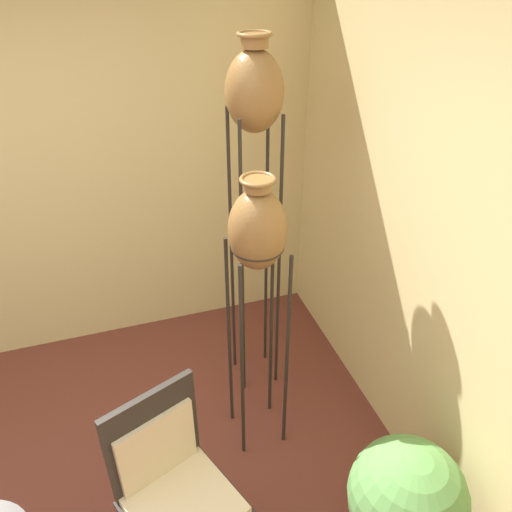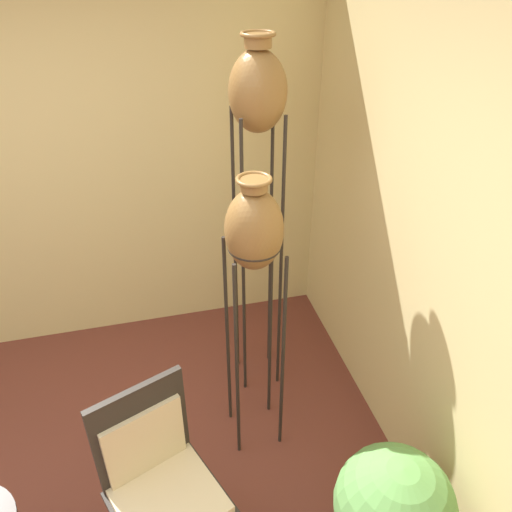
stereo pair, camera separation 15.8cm
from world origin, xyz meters
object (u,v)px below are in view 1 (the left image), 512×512
chair (172,481)px  potted_plant (405,504)px  vase_stand_tall (255,104)px  vase_stand_medium (258,237)px

chair → potted_plant: 1.07m
vase_stand_tall → chair: (-0.73, -1.05, -1.32)m
vase_stand_tall → vase_stand_medium: bearing=-106.3°
vase_stand_medium → potted_plant: vase_stand_medium is taller
vase_stand_tall → chair: size_ratio=2.20×
vase_stand_tall → potted_plant: bearing=-78.8°
vase_stand_medium → potted_plant: 1.41m
vase_stand_medium → potted_plant: bearing=-66.0°
vase_stand_tall → potted_plant: vase_stand_tall is taller
chair → potted_plant: (1.00, -0.34, -0.15)m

